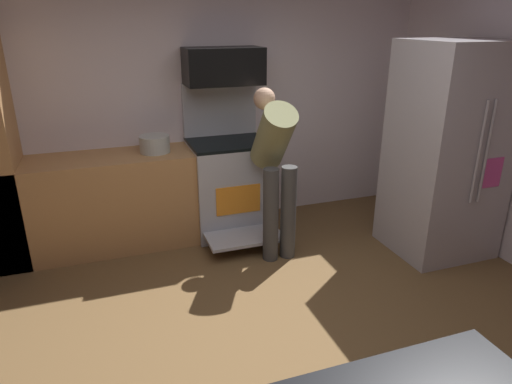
# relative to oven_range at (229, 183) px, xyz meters

# --- Properties ---
(ground_plane) EXTENTS (5.20, 4.80, 0.02)m
(ground_plane) POSITION_rel_oven_range_xyz_m (-0.28, -1.96, -0.52)
(ground_plane) COLOR brown
(wall_back) EXTENTS (5.20, 0.12, 2.60)m
(wall_back) POSITION_rel_oven_range_xyz_m (-0.28, 0.38, 0.79)
(wall_back) COLOR silver
(wall_back) RESTS_ON ground
(lower_cabinet_run) EXTENTS (2.40, 0.60, 0.90)m
(lower_cabinet_run) POSITION_rel_oven_range_xyz_m (-1.18, 0.02, -0.06)
(lower_cabinet_run) COLOR tan
(lower_cabinet_run) RESTS_ON ground
(oven_range) EXTENTS (0.76, 1.03, 1.49)m
(oven_range) POSITION_rel_oven_range_xyz_m (0.00, 0.00, 0.00)
(oven_range) COLOR #AFB3C0
(oven_range) RESTS_ON ground
(microwave) EXTENTS (0.74, 0.38, 0.35)m
(microwave) POSITION_rel_oven_range_xyz_m (0.00, 0.10, 1.15)
(microwave) COLOR black
(microwave) RESTS_ON oven_range
(refrigerator) EXTENTS (0.85, 0.81, 1.92)m
(refrigerator) POSITION_rel_oven_range_xyz_m (1.75, -1.05, 0.46)
(refrigerator) COLOR #B6B1B9
(refrigerator) RESTS_ON ground
(person_cook) EXTENTS (0.31, 0.63, 1.50)m
(person_cook) POSITION_rel_oven_range_xyz_m (0.26, -0.61, 0.39)
(person_cook) COLOR #414141
(person_cook) RESTS_ON ground
(stock_pot) EXTENTS (0.28, 0.28, 0.16)m
(stock_pot) POSITION_rel_oven_range_xyz_m (-0.71, 0.02, 0.47)
(stock_pot) COLOR #B4BBB6
(stock_pot) RESTS_ON lower_cabinet_run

